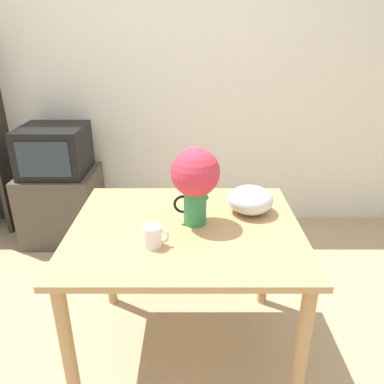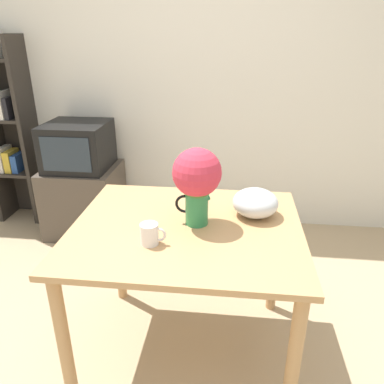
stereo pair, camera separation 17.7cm
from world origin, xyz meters
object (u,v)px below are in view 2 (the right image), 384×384
coffee_mug (150,234)px  tv_set (78,146)px  flower_vase (197,179)px  white_bowl (255,203)px

coffee_mug → tv_set: (-0.93, 1.46, -0.06)m
flower_vase → tv_set: 1.69m
flower_vase → coffee_mug: bearing=-130.6°
coffee_mug → tv_set: tv_set is taller
flower_vase → white_bowl: (0.29, 0.12, -0.16)m
coffee_mug → tv_set: bearing=122.6°
white_bowl → flower_vase: bearing=-157.3°
white_bowl → tv_set: size_ratio=0.46×
tv_set → flower_vase: bearing=-48.1°
coffee_mug → white_bowl: 0.58m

